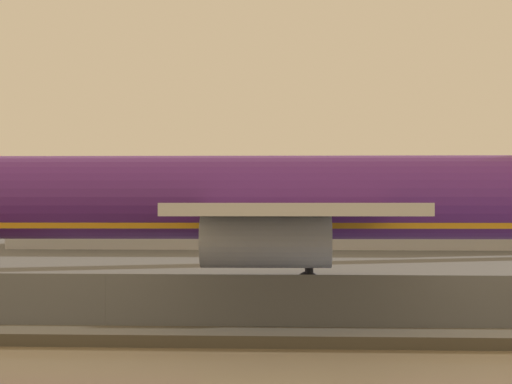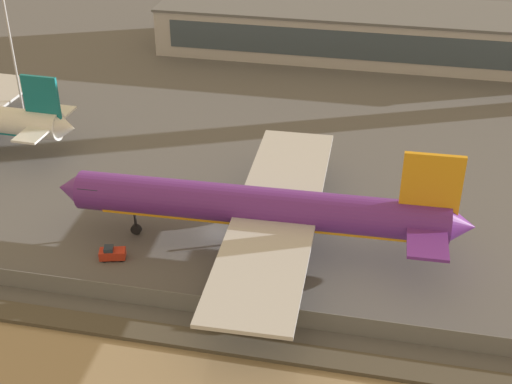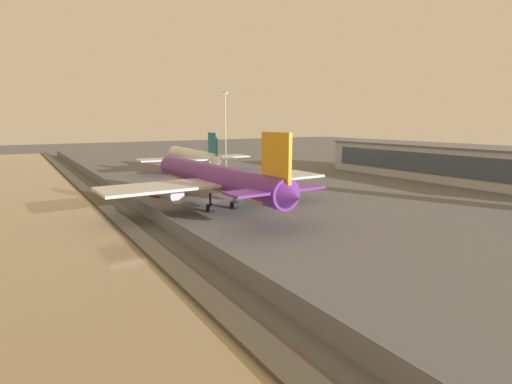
{
  "view_description": "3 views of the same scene",
  "coord_description": "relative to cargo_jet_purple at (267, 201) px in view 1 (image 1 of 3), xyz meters",
  "views": [
    {
      "loc": [
        9.63,
        -60.75,
        5.61
      ],
      "look_at": [
        5.8,
        0.82,
        6.4
      ],
      "focal_mm": 70.0,
      "sensor_mm": 36.0,
      "label": 1
    },
    {
      "loc": [
        21.07,
        -75.04,
        52.57
      ],
      "look_at": [
        3.94,
        5.97,
        3.26
      ],
      "focal_mm": 50.0,
      "sensor_mm": 36.0,
      "label": 2
    },
    {
      "loc": [
        75.75,
        -35.43,
        16.9
      ],
      "look_at": [
        5.25,
        8.0,
        2.02
      ],
      "focal_mm": 28.0,
      "sensor_mm": 36.0,
      "label": 3
    }
  ],
  "objects": [
    {
      "name": "terminal_building",
      "position": [
        7.14,
        74.75,
        -0.85
      ],
      "size": [
        87.6,
        21.27,
        9.95
      ],
      "color": "#B2B2B7",
      "rests_on": "ground"
    },
    {
      "name": "cargo_jet_purple",
      "position": [
        0.0,
        0.0,
        0.0
      ],
      "size": [
        52.33,
        44.71,
        15.29
      ],
      "color": "#602889",
      "rests_on": "ground"
    },
    {
      "name": "ground_plane",
      "position": [
        -6.62,
        1.93,
        -5.84
      ],
      "size": [
        500.0,
        500.0,
        0.0
      ],
      "primitive_type": "plane",
      "color": "#565659"
    },
    {
      "name": "shoreline_seawall",
      "position": [
        -6.62,
        -18.57,
        -5.59
      ],
      "size": [
        320.0,
        3.0,
        0.5
      ],
      "color": "#474238",
      "rests_on": "ground"
    },
    {
      "name": "perimeter_fence",
      "position": [
        -6.62,
        -14.07,
        -4.6
      ],
      "size": [
        280.0,
        0.1,
        2.47
      ],
      "color": "slate",
      "rests_on": "ground"
    }
  ]
}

